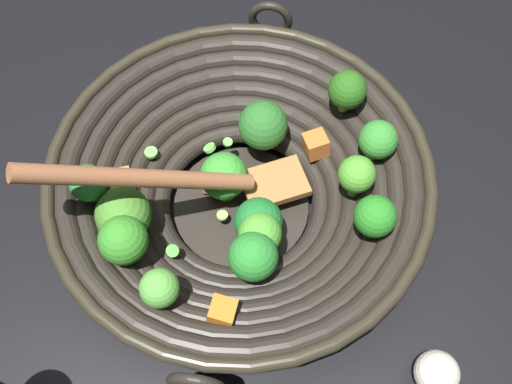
{
  "coord_description": "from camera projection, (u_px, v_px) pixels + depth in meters",
  "views": [
    {
      "loc": [
        0.28,
        0.12,
        0.62
      ],
      "look_at": [
        -0.01,
        0.01,
        0.03
      ],
      "focal_mm": 41.6,
      "sensor_mm": 36.0,
      "label": 1
    }
  ],
  "objects": [
    {
      "name": "wok",
      "position": [
        240.0,
        185.0,
        0.63
      ],
      "size": [
        0.44,
        0.41,
        0.2
      ],
      "color": "black",
      "rests_on": "ground"
    },
    {
      "name": "garlic_bulb",
      "position": [
        437.0,
        373.0,
        0.58
      ],
      "size": [
        0.04,
        0.04,
        0.04
      ],
      "primitive_type": "sphere",
      "color": "silver",
      "rests_on": "ground"
    },
    {
      "name": "ground_plane",
      "position": [
        241.0,
        209.0,
        0.69
      ],
      "size": [
        4.0,
        4.0,
        0.0
      ],
      "primitive_type": "plane",
      "color": "black"
    }
  ]
}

